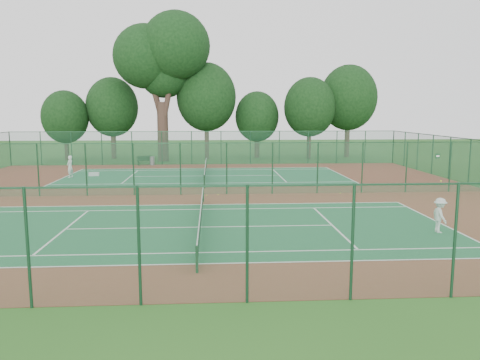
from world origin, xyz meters
name	(u,v)px	position (x,y,z in m)	size (l,w,h in m)	color
ground	(204,195)	(0.00, 0.00, 0.00)	(120.00, 120.00, 0.00)	#275A1C
red_pad	(204,194)	(0.00, 0.00, 0.01)	(40.00, 36.00, 0.01)	brown
court_near	(201,227)	(0.00, -9.00, 0.01)	(23.77, 10.97, 0.01)	#1D5C35
court_far	(206,176)	(0.00, 9.00, 0.01)	(23.77, 10.97, 0.01)	#21693F
fence_north	(206,148)	(0.00, 18.00, 1.76)	(40.00, 0.09, 3.50)	#194D30
fence_south	(193,245)	(0.00, -18.00, 1.76)	(40.00, 0.09, 3.50)	#1A5030
fence_divider	(204,169)	(0.00, 0.00, 1.76)	(40.00, 0.09, 3.50)	#17462B
tennis_net_near	(201,216)	(0.00, -9.00, 0.54)	(0.10, 12.90, 0.97)	#14381E
tennis_net_far	(205,170)	(0.00, 9.00, 0.54)	(0.10, 12.90, 0.97)	#153C1D
player_near	(440,215)	(10.95, -10.66, 0.83)	(1.04, 0.60, 1.61)	white
player_far	(70,167)	(-11.31, 8.67, 0.94)	(0.67, 0.44, 1.84)	white
trash_bin	(152,161)	(-5.60, 17.60, 0.46)	(0.50, 0.50, 0.90)	slate
bench	(145,160)	(-6.36, 17.53, 0.51)	(1.64, 1.05, 0.98)	black
kit_bag	(94,174)	(-9.59, 9.60, 0.17)	(0.86, 0.32, 0.32)	silver
stray_ball_a	(218,195)	(0.95, -0.36, 0.05)	(0.08, 0.08, 0.08)	yellow
stray_ball_b	(340,193)	(9.22, -0.29, 0.05)	(0.08, 0.08, 0.08)	gold
stray_ball_c	(207,195)	(0.19, -0.56, 0.04)	(0.07, 0.07, 0.07)	#C5D631
big_tree	(162,56)	(-4.74, 21.94, 11.52)	(10.59, 7.75, 16.27)	#37251E
evergreen_row	(211,158)	(0.50, 24.25, 0.00)	(39.00, 5.00, 12.00)	black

